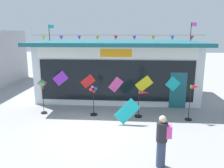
% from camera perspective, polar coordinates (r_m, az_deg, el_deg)
% --- Properties ---
extents(ground_plane, '(80.00, 80.00, 0.00)m').
position_cam_1_polar(ground_plane, '(9.89, -5.16, -11.52)').
color(ground_plane, gray).
extents(kite_shop_building, '(9.88, 5.76, 4.72)m').
position_cam_1_polar(kite_shop_building, '(14.62, 1.56, 4.00)').
color(kite_shop_building, silver).
rests_on(kite_shop_building, ground_plane).
extents(wind_spinner_far_left, '(0.36, 0.36, 1.78)m').
position_cam_1_polar(wind_spinner_far_left, '(11.84, -17.40, -0.65)').
color(wind_spinner_far_left, black).
rests_on(wind_spinner_far_left, ground_plane).
extents(wind_spinner_left, '(0.39, 0.35, 1.56)m').
position_cam_1_polar(wind_spinner_left, '(11.18, -4.79, -3.25)').
color(wind_spinner_left, black).
rests_on(wind_spinner_left, ground_plane).
extents(wind_spinner_center_left, '(0.69, 0.37, 1.36)m').
position_cam_1_polar(wind_spinner_center_left, '(11.04, 7.67, -4.08)').
color(wind_spinner_center_left, black).
rests_on(wind_spinner_center_left, ground_plane).
extents(wind_spinner_center_right, '(0.59, 0.33, 1.73)m').
position_cam_1_polar(wind_spinner_center_right, '(11.14, 19.92, -3.27)').
color(wind_spinner_center_right, black).
rests_on(wind_spinner_center_right, ground_plane).
extents(person_near_camera, '(0.46, 0.34, 1.68)m').
position_cam_1_polar(person_near_camera, '(7.18, 12.71, -13.82)').
color(person_near_camera, '#333D56').
rests_on(person_near_camera, ground_plane).
extents(display_kite_on_ground, '(1.20, 0.23, 1.20)m').
position_cam_1_polar(display_kite_on_ground, '(10.24, 3.89, -6.98)').
color(display_kite_on_ground, '#19B7BC').
rests_on(display_kite_on_ground, ground_plane).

